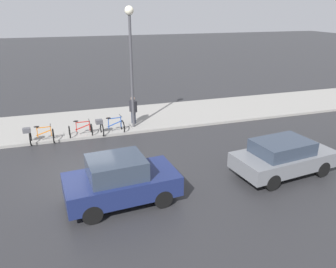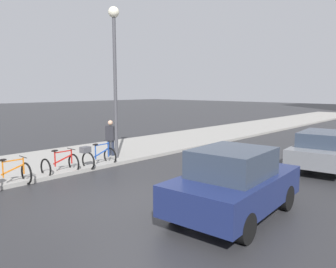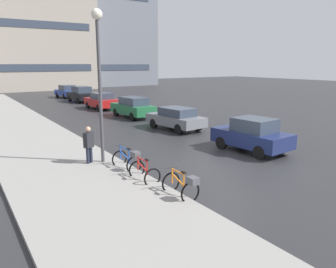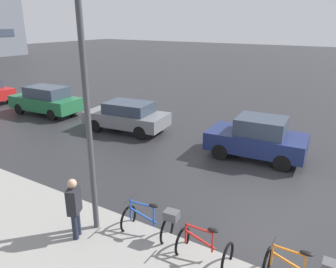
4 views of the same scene
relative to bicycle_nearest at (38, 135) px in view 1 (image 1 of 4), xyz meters
The scene contains 9 objects.
ground_plane 4.08m from the bicycle_nearest, 25.57° to the left, with size 140.00×140.00×0.00m, color #28282B.
sidewalk_kerb 11.99m from the bicycle_nearest, 101.30° to the left, with size 4.80×60.00×0.14m, color gray.
bicycle_nearest is the anchor object (origin of this frame).
bicycle_second 2.03m from the bicycle_nearest, 97.97° to the left, with size 0.73×1.18×0.95m.
bicycle_third 3.48m from the bicycle_nearest, 93.00° to the left, with size 0.84×1.47×1.00m.
car_navy 6.94m from the bicycle_nearest, 24.80° to the left, with size 2.18×3.91×1.67m.
car_grey 11.31m from the bicycle_nearest, 56.44° to the left, with size 2.33×4.25×1.46m.
pedestrian 5.17m from the bicycle_nearest, 104.18° to the left, with size 0.46×0.39×1.71m.
streetlamp 6.26m from the bicycle_nearest, 98.27° to the left, with size 0.45×0.45×6.38m.
Camera 1 is at (12.41, -0.30, 6.28)m, focal length 35.00 mm.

